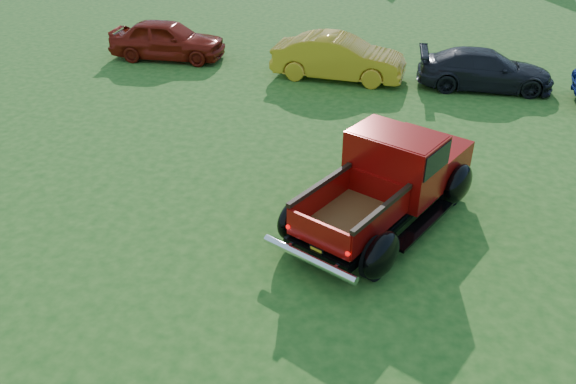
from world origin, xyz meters
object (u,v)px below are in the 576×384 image
object	(u,v)px
show_car_red	(168,39)
pickup_truck	(393,177)
show_car_yellow	(339,57)
show_car_grey	(485,70)

from	to	relation	value
show_car_red	pickup_truck	bearing A→B (deg)	-137.69
pickup_truck	show_car_yellow	bearing A→B (deg)	131.65
show_car_red	show_car_grey	distance (m)	10.92
pickup_truck	show_car_yellow	xyz separation A→B (m)	(-2.65, 7.79, -0.15)
show_car_yellow	show_car_grey	world-z (taller)	show_car_yellow
show_car_yellow	show_car_grey	distance (m)	4.61
pickup_truck	show_car_grey	bearing A→B (deg)	99.46
pickup_truck	show_car_grey	world-z (taller)	pickup_truck
show_car_red	show_car_yellow	distance (m)	6.34
show_car_red	show_car_yellow	xyz separation A→B (m)	(6.32, -0.43, 0.01)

